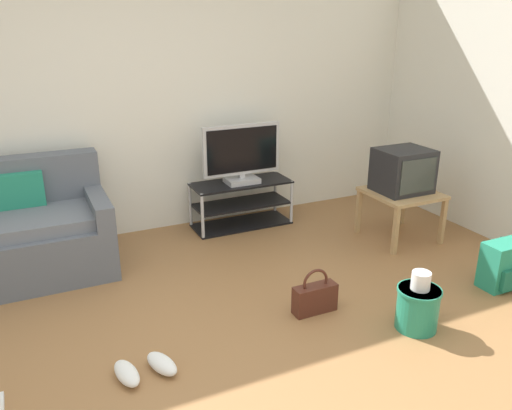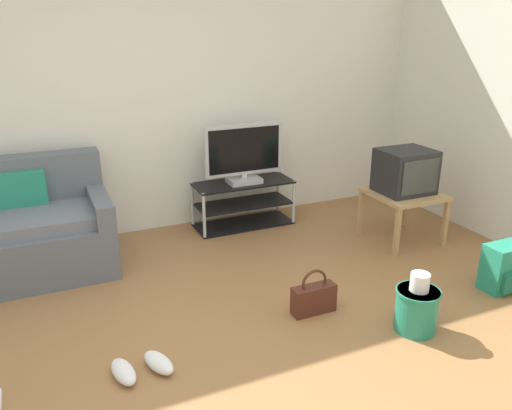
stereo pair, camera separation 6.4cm
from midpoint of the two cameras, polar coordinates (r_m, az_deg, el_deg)
The scene contains 10 objects.
ground_plane at distance 3.04m, azimuth -4.32°, elevation -19.44°, with size 9.00×9.80×0.02m, color olive.
wall_back at distance 4.76m, azimuth -15.63°, elevation 12.41°, with size 9.00×0.10×2.70m, color silver.
tv_stand at distance 5.00m, azimuth -2.03°, elevation 0.15°, with size 0.96×0.39×0.44m.
flat_tv at distance 4.84m, azimuth -2.00°, elevation 5.68°, with size 0.77×0.22×0.57m.
side_table at distance 4.81m, azimuth 15.63°, elevation 0.76°, with size 0.59×0.59×0.46m.
crt_tv at distance 4.75m, azimuth 15.79°, elevation 3.75°, with size 0.46×0.40×0.39m.
backpack at distance 4.28m, azimuth 25.60°, elevation -6.13°, with size 0.33×0.26×0.36m.
handbag at distance 3.60m, azimuth 6.10°, elevation -10.23°, with size 0.31×0.11×0.33m.
cleaning_bucket at distance 3.53m, azimuth 17.19°, elevation -10.69°, with size 0.29×0.29×0.41m.
sneakers_pair at distance 3.12m, azimuth -12.99°, elevation -17.44°, with size 0.38×0.28×0.09m.
Camera 1 is at (-0.83, -2.20, 1.92)m, focal length 35.66 mm.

